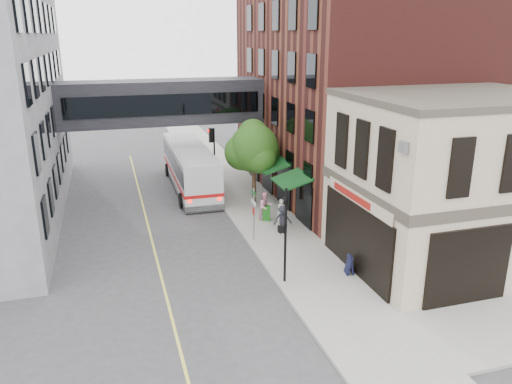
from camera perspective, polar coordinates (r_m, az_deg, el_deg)
ground at (r=21.77m, az=4.09°, el=-12.93°), size 120.00×120.00×0.00m
sidewalk_main at (r=34.48m, az=-1.01°, el=-0.93°), size 4.00×60.00×0.15m
corner_building at (r=26.00m, az=21.51°, el=1.12°), size 10.19×8.12×8.45m
brick_building at (r=36.78m, az=10.77°, el=11.00°), size 13.76×18.00×14.00m
skyway_bridge at (r=35.96m, az=-10.66°, el=10.07°), size 14.00×3.18×3.00m
traffic_signal_near at (r=22.27m, az=3.33°, el=-3.65°), size 0.44×0.22×4.60m
traffic_signal_far at (r=36.02m, az=-5.02°, el=5.21°), size 0.53×0.28×4.50m
street_sign_pole at (r=27.09m, az=-0.27°, el=-2.03°), size 0.08×0.75×3.00m
street_tree at (r=32.77m, az=-0.34°, el=5.06°), size 3.80×3.20×5.60m
lane_marking at (r=29.66m, az=-12.02°, el=-4.64°), size 0.12×40.00×0.01m
bus at (r=37.26m, az=-7.57°, el=3.05°), size 2.94×11.71×3.14m
pedestrian_a at (r=29.76m, az=2.95°, el=-2.27°), size 0.58×0.38×1.56m
pedestrian_b at (r=30.39m, az=1.07°, el=-1.62°), size 0.95×0.80×1.75m
pedestrian_c at (r=28.37m, az=3.05°, el=-3.18°), size 1.11×0.68×1.66m
newspaper_box at (r=30.48m, az=1.20°, el=-2.40°), size 0.56×0.52×0.91m
sandwich_board at (r=24.29m, az=10.64°, el=-8.16°), size 0.42×0.57×0.92m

